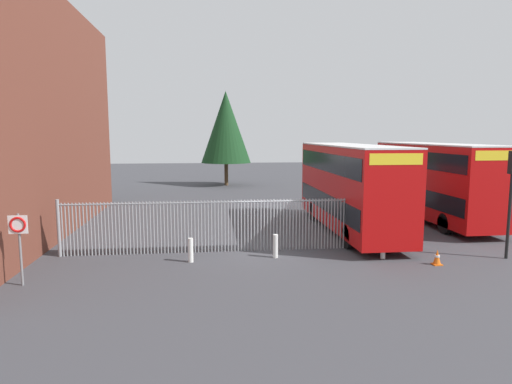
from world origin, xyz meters
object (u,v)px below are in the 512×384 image
traffic_light_kerbside (512,185)px  bollard_near_left (191,250)px  traffic_cone_by_gate (437,257)px  double_decker_bus_behind_fence_left (434,179)px  double_decker_bus_near_gate (350,184)px  bollard_center_front (275,246)px  bollard_near_right (383,247)px  speed_limit_sign_post (19,233)px

traffic_light_kerbside → bollard_near_left: bearing=175.7°
traffic_cone_by_gate → bollard_near_left: bearing=171.3°
double_decker_bus_behind_fence_left → double_decker_bus_near_gate: bearing=-158.7°
bollard_near_left → bollard_center_front: size_ratio=1.00×
traffic_cone_by_gate → traffic_light_kerbside: size_ratio=0.14×
bollard_near_right → traffic_light_kerbside: size_ratio=0.22×
double_decker_bus_behind_fence_left → bollard_near_left: size_ratio=11.38×
bollard_near_right → speed_limit_sign_post: bearing=-172.4°
speed_limit_sign_post → traffic_light_kerbside: bearing=3.7°
speed_limit_sign_post → traffic_light_kerbside: 18.04m
double_decker_bus_near_gate → bollard_near_left: (-7.85, -4.64, -1.95)m
double_decker_bus_behind_fence_left → bollard_near_right: (-5.94, -7.25, -1.95)m
bollard_near_left → traffic_light_kerbside: size_ratio=0.22×
double_decker_bus_behind_fence_left → bollard_near_left: bearing=-153.1°
bollard_near_right → traffic_light_kerbside: 5.55m
traffic_cone_by_gate → double_decker_bus_behind_fence_left: bearing=63.0°
bollard_near_left → speed_limit_sign_post: speed_limit_sign_post is taller
double_decker_bus_behind_fence_left → speed_limit_sign_post: bearing=-154.7°
traffic_light_kerbside → speed_limit_sign_post: bearing=-176.3°
bollard_near_right → bollard_center_front: bearing=171.8°
bollard_near_right → traffic_light_kerbside: bearing=-6.6°
bollard_near_right → speed_limit_sign_post: 13.23m
double_decker_bus_behind_fence_left → traffic_light_kerbside: bearing=-97.5°
bollard_center_front → traffic_cone_by_gate: bearing=-15.6°
bollard_center_front → traffic_light_kerbside: traffic_light_kerbside is taller
double_decker_bus_behind_fence_left → bollard_near_right: bearing=-129.3°
bollard_center_front → bollard_near_right: (4.25, -0.62, 0.00)m
double_decker_bus_near_gate → speed_limit_sign_post: double_decker_bus_near_gate is taller
double_decker_bus_behind_fence_left → traffic_cone_by_gate: bearing=-117.0°
speed_limit_sign_post → traffic_light_kerbside: size_ratio=0.56×
double_decker_bus_near_gate → bollard_center_front: (-4.48, -4.40, -1.95)m
double_decker_bus_near_gate → traffic_cone_by_gate: double_decker_bus_near_gate is taller
bollard_near_left → bollard_near_right: 7.63m
traffic_cone_by_gate → speed_limit_sign_post: 14.85m
double_decker_bus_behind_fence_left → traffic_cone_by_gate: size_ratio=18.32×
bollard_near_left → double_decker_bus_behind_fence_left: bearing=26.9°
double_decker_bus_behind_fence_left → traffic_light_kerbside: (-1.03, -7.81, 0.56)m
double_decker_bus_near_gate → traffic_light_kerbside: (4.69, -5.58, 0.56)m
double_decker_bus_behind_fence_left → traffic_light_kerbside: 7.90m
double_decker_bus_near_gate → bollard_near_right: 5.38m
double_decker_bus_behind_fence_left → bollard_near_left: 15.33m
bollard_center_front → double_decker_bus_behind_fence_left: bearing=33.0°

